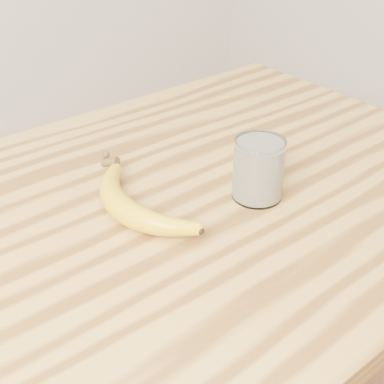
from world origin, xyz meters
TOP-DOWN VIEW (x-y plane):
  - table at (0.00, 0.00)m, footprint 1.20×0.80m
  - smoothie_glass at (0.13, -0.08)m, footprint 0.08×0.08m
  - banana at (-0.08, 0.01)m, footprint 0.12×0.33m

SIDE VIEW (x-z plane):
  - table at x=0.00m, z-range 0.32..1.22m
  - banana at x=-0.08m, z-range 0.90..0.94m
  - smoothie_glass at x=0.13m, z-range 0.90..1.00m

